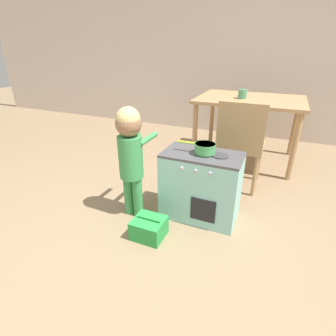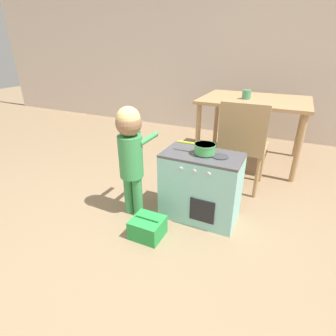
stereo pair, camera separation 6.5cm
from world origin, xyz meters
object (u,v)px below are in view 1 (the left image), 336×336
(play_kitchen, at_px, (201,186))
(child_figure, at_px, (130,148))
(toy_pot, at_px, (205,148))
(dining_table, at_px, (250,106))
(dining_chair_near, at_px, (240,143))
(toy_basket, at_px, (149,228))
(cup_on_table, at_px, (242,94))

(play_kitchen, distance_m, child_figure, 0.64)
(child_figure, bearing_deg, toy_pot, 20.31)
(child_figure, bearing_deg, play_kitchen, 20.68)
(dining_table, distance_m, dining_chair_near, 0.80)
(dining_chair_near, bearing_deg, toy_pot, -106.41)
(play_kitchen, height_order, child_figure, child_figure)
(toy_basket, height_order, cup_on_table, cup_on_table)
(toy_basket, height_order, dining_table, dining_table)
(dining_table, distance_m, cup_on_table, 0.18)
(toy_pot, distance_m, dining_table, 1.40)
(play_kitchen, xyz_separation_m, toy_basket, (-0.27, -0.41, -0.21))
(dining_chair_near, relative_size, cup_on_table, 8.75)
(child_figure, height_order, dining_chair_near, child_figure)
(cup_on_table, bearing_deg, dining_chair_near, -79.14)
(toy_pot, xyz_separation_m, toy_basket, (-0.28, -0.41, -0.54))
(toy_pot, xyz_separation_m, child_figure, (-0.53, -0.20, -0.01))
(toy_pot, bearing_deg, dining_chair_near, 73.59)
(play_kitchen, bearing_deg, dining_chair_near, 72.60)
(play_kitchen, distance_m, toy_pot, 0.33)
(toy_pot, xyz_separation_m, cup_on_table, (0.05, 1.32, 0.19))
(dining_chair_near, distance_m, cup_on_table, 0.79)
(play_kitchen, height_order, dining_chair_near, dining_chair_near)
(child_figure, height_order, toy_basket, child_figure)
(toy_pot, relative_size, dining_chair_near, 0.34)
(cup_on_table, bearing_deg, dining_table, 40.18)
(child_figure, distance_m, dining_table, 1.72)
(toy_pot, xyz_separation_m, dining_chair_near, (0.18, 0.61, -0.14))
(toy_basket, distance_m, dining_table, 1.94)
(toy_basket, bearing_deg, cup_on_table, 79.43)
(toy_pot, distance_m, child_figure, 0.57)
(toy_basket, relative_size, dining_chair_near, 0.26)
(play_kitchen, relative_size, cup_on_table, 6.09)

